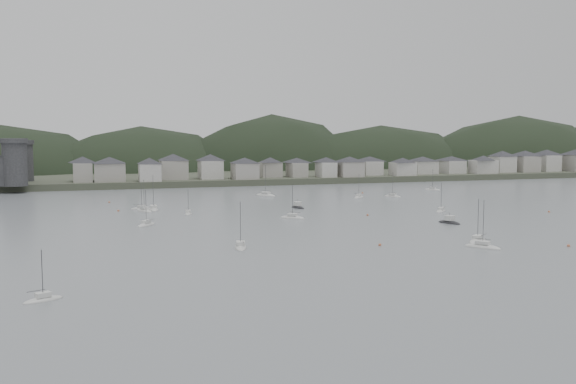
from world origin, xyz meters
name	(u,v)px	position (x,y,z in m)	size (l,w,h in m)	color
ground	(393,251)	(0.00, 0.00, 0.00)	(900.00, 900.00, 0.00)	slate
far_shore_land	(189,169)	(0.00, 295.00, 1.50)	(900.00, 250.00, 3.00)	#383D2D
forested_ridge	(203,192)	(4.83, 269.40, -11.28)	(851.55, 103.94, 102.57)	black
waterfront_town	(319,165)	(50.59, 183.34, 8.66)	(451.48, 28.46, 12.92)	#9E9A91
sailboat_lead	(188,214)	(-32.53, 74.74, 0.19)	(3.39, 6.39, 8.39)	beige
moored_fleet	(290,218)	(-5.45, 55.52, 0.18)	(256.68, 152.04, 13.32)	beige
motor_launch_near	(449,222)	(34.18, 33.20, 0.30)	(4.96, 7.69, 3.74)	black
motor_launch_far	(298,207)	(5.01, 80.00, 0.30)	(4.03, 7.37, 3.69)	black
mooring_buoys	(302,218)	(-1.91, 54.81, 0.15)	(170.59, 128.15, 0.70)	#B9633D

